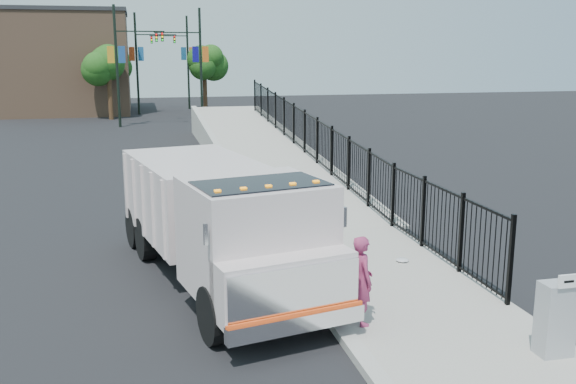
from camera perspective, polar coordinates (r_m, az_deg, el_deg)
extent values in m
plane|color=black|center=(14.04, 1.85, -8.64)|extent=(120.00, 120.00, 0.00)
cube|color=#9E998E|center=(12.91, 12.64, -10.60)|extent=(3.55, 12.00, 0.12)
cube|color=#ADAAA3|center=(12.23, 4.32, -11.56)|extent=(0.30, 12.00, 0.16)
cube|color=#9E998E|center=(29.61, -2.18, 2.62)|extent=(3.95, 24.06, 3.19)
cube|color=black|center=(25.94, 2.59, 3.23)|extent=(0.10, 28.00, 1.80)
cube|color=black|center=(14.62, -6.50, -5.45)|extent=(2.53, 7.22, 0.23)
cube|color=silver|center=(12.14, -2.90, -3.93)|extent=(2.90, 2.78, 2.10)
cube|color=silver|center=(11.16, -0.27, -8.25)|extent=(2.57, 1.24, 1.05)
cube|color=silver|center=(10.83, 0.61, -8.91)|extent=(2.38, 0.59, 0.89)
cube|color=silver|center=(10.97, 0.80, -11.61)|extent=(2.51, 0.72, 0.29)
cube|color=#F14813|center=(10.90, 0.81, -10.86)|extent=(2.48, 0.58, 0.06)
cube|color=black|center=(11.74, -2.45, -1.30)|extent=(2.55, 1.82, 0.89)
cube|color=silver|center=(15.60, -8.22, -0.34)|extent=(3.40, 4.85, 1.79)
cube|color=silver|center=(10.62, -7.33, -3.75)|extent=(0.07, 0.07, 0.37)
cube|color=silver|center=(11.66, 5.05, -2.23)|extent=(0.07, 0.07, 0.37)
cube|color=orange|center=(10.97, -6.28, 0.03)|extent=(0.12, 0.10, 0.06)
cube|color=orange|center=(11.13, -3.97, 0.26)|extent=(0.12, 0.10, 0.06)
cube|color=orange|center=(11.31, -1.74, 0.47)|extent=(0.12, 0.10, 0.06)
cube|color=orange|center=(11.50, 0.42, 0.68)|extent=(0.12, 0.10, 0.06)
cube|color=orange|center=(11.71, 2.51, 0.88)|extent=(0.12, 0.10, 0.06)
cylinder|color=black|center=(11.50, -6.60, -10.80)|extent=(0.55, 1.10, 1.05)
cylinder|color=black|center=(12.32, 3.30, -9.12)|extent=(0.55, 1.10, 1.05)
cylinder|color=black|center=(16.20, -12.51, -4.07)|extent=(0.55, 1.10, 1.05)
cylinder|color=black|center=(16.79, -5.14, -3.23)|extent=(0.55, 1.10, 1.05)
cylinder|color=black|center=(17.29, -13.38, -3.07)|extent=(0.55, 1.10, 1.05)
cylinder|color=black|center=(17.84, -6.43, -2.32)|extent=(0.55, 1.10, 1.05)
imported|color=#912E56|center=(11.88, 6.57, -7.80)|extent=(0.44, 0.63, 1.67)
cube|color=gray|center=(11.59, 22.67, -10.37)|extent=(0.55, 0.40, 1.25)
cube|color=white|center=(11.17, 23.65, -7.27)|extent=(0.35, 0.04, 0.22)
ellipsoid|color=silver|center=(15.65, 10.12, -5.96)|extent=(0.31, 0.31, 0.08)
cylinder|color=black|center=(44.75, -14.97, 10.70)|extent=(0.18, 0.18, 8.00)
cube|color=black|center=(44.74, -13.03, 13.74)|extent=(3.20, 0.08, 0.08)
cube|color=black|center=(44.77, -11.11, 13.38)|extent=(0.18, 0.22, 0.60)
cube|color=navy|center=(44.73, -14.57, 11.74)|extent=(0.45, 0.04, 1.10)
cube|color=#C3881C|center=(44.75, -15.48, 11.69)|extent=(0.45, 0.04, 1.10)
cylinder|color=black|center=(47.14, -7.75, 11.06)|extent=(0.18, 0.18, 8.00)
cube|color=black|center=(47.02, -9.83, 13.80)|extent=(3.20, 0.08, 0.08)
cube|color=black|center=(46.94, -11.62, 13.30)|extent=(0.18, 0.22, 0.60)
cube|color=#C95D19|center=(47.16, -7.35, 12.05)|extent=(0.45, 0.04, 1.10)
cube|color=#0E0B74|center=(47.10, -8.21, 12.02)|extent=(0.45, 0.04, 1.10)
cylinder|color=black|center=(53.59, -13.29, 11.00)|extent=(0.18, 0.18, 8.00)
cube|color=black|center=(53.63, -11.65, 13.54)|extent=(3.20, 0.08, 0.08)
cube|color=black|center=(53.68, -10.06, 13.23)|extent=(0.18, 0.22, 0.60)
cube|color=#1C5992|center=(53.59, -12.95, 11.88)|extent=(0.45, 0.04, 1.10)
cube|color=#C24519|center=(53.58, -13.71, 11.84)|extent=(0.45, 0.04, 1.10)
cylinder|color=black|center=(57.82, -8.88, 11.27)|extent=(0.18, 0.18, 8.00)
cube|color=black|center=(57.72, -10.58, 13.49)|extent=(3.20, 0.08, 0.08)
cube|color=black|center=(57.66, -12.04, 13.08)|extent=(0.18, 0.22, 0.60)
cube|color=#C15D22|center=(57.84, -8.55, 12.07)|extent=(0.45, 0.04, 1.10)
cube|color=navy|center=(57.79, -9.26, 12.05)|extent=(0.45, 0.04, 1.10)
cylinder|color=#382314|center=(50.04, -15.52, 8.05)|extent=(0.36, 0.36, 3.20)
sphere|color=#194714|center=(49.94, -15.68, 10.80)|extent=(2.67, 2.67, 2.67)
cylinder|color=#382314|center=(54.32, -7.38, 8.71)|extent=(0.36, 0.36, 3.20)
sphere|color=#194714|center=(54.22, -7.45, 11.24)|extent=(2.32, 2.32, 2.32)
cylinder|color=#382314|center=(59.03, -15.17, 8.67)|extent=(0.36, 0.36, 3.20)
sphere|color=#194714|center=(58.94, -15.31, 11.00)|extent=(2.98, 2.98, 2.98)
cube|color=#8C664C|center=(56.93, -19.14, 10.72)|extent=(10.00, 10.00, 8.00)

